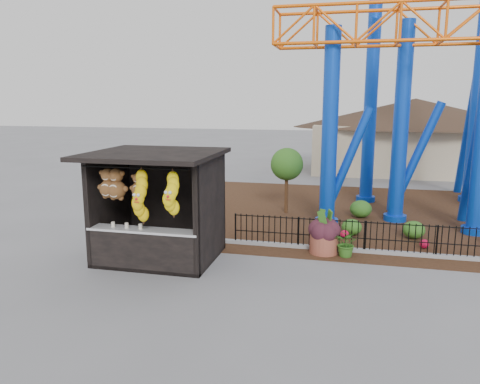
% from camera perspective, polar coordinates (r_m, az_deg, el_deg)
% --- Properties ---
extents(ground, '(120.00, 120.00, 0.00)m').
position_cam_1_polar(ground, '(12.04, 1.59, -10.90)').
color(ground, slate).
rests_on(ground, ground).
extents(mulch_bed, '(18.00, 12.00, 0.02)m').
position_cam_1_polar(mulch_bed, '(19.54, 18.14, -2.75)').
color(mulch_bed, '#331E11').
rests_on(mulch_bed, ground).
extents(curb, '(18.00, 0.18, 0.12)m').
position_cam_1_polar(curb, '(14.73, 19.65, -7.14)').
color(curb, gray).
rests_on(curb, ground).
extents(prize_booth, '(3.50, 3.40, 3.12)m').
position_cam_1_polar(prize_booth, '(13.29, -10.38, -1.99)').
color(prize_booth, black).
rests_on(prize_booth, ground).
extents(picket_fence, '(12.20, 0.06, 1.00)m').
position_cam_1_polar(picket_fence, '(14.74, 23.26, -5.61)').
color(picket_fence, black).
rests_on(picket_fence, ground).
extents(roller_coaster, '(11.00, 6.37, 10.82)m').
position_cam_1_polar(roller_coaster, '(19.46, 22.69, 16.01)').
color(roller_coaster, '#0B3EC4').
rests_on(roller_coaster, ground).
extents(terracotta_planter, '(1.00, 1.00, 0.61)m').
position_cam_1_polar(terracotta_planter, '(14.28, 10.18, -6.19)').
color(terracotta_planter, brown).
rests_on(terracotta_planter, ground).
extents(planter_foliage, '(0.70, 0.70, 0.64)m').
position_cam_1_polar(planter_foliage, '(14.11, 10.26, -3.78)').
color(planter_foliage, '#36151F').
rests_on(planter_foliage, terracotta_planter).
extents(potted_plant, '(0.94, 0.89, 0.82)m').
position_cam_1_polar(potted_plant, '(14.06, 12.92, -6.13)').
color(potted_plant, '#1C5F1C').
rests_on(potted_plant, ground).
extents(landscaping, '(7.21, 4.30, 0.67)m').
position_cam_1_polar(landscaping, '(17.44, 20.64, -3.58)').
color(landscaping, '#2A5A1A').
rests_on(landscaping, mulch_bed).
extents(pavilion, '(15.00, 15.00, 4.80)m').
position_cam_1_polar(pavilion, '(31.19, 20.46, 7.82)').
color(pavilion, '#BFAD8C').
rests_on(pavilion, ground).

